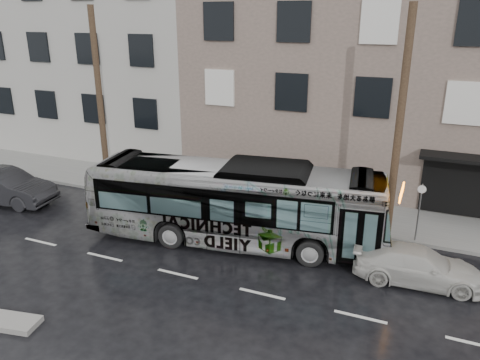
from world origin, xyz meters
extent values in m
plane|color=black|center=(0.00, 0.00, 0.00)|extent=(120.00, 120.00, 0.00)
cube|color=gray|center=(0.00, 4.90, 0.07)|extent=(90.00, 3.60, 0.15)
cube|color=gray|center=(5.00, 12.70, 5.50)|extent=(20.00, 12.00, 11.00)
cube|color=#A7A49D|center=(-18.00, 14.20, 8.00)|extent=(26.00, 15.00, 16.00)
cylinder|color=brown|center=(6.50, 3.30, 4.65)|extent=(0.30, 0.30, 9.00)
cylinder|color=brown|center=(-7.50, 3.30, 4.65)|extent=(0.30, 0.30, 9.00)
cylinder|color=slate|center=(7.60, 3.30, 1.35)|extent=(0.06, 0.06, 2.40)
imported|color=#B2B2B2|center=(0.87, 0.70, 1.66)|extent=(12.21, 4.42, 3.32)
imported|color=beige|center=(7.82, 0.31, 0.62)|extent=(4.41, 2.07, 1.24)
imported|color=black|center=(-11.12, 0.08, 0.83)|extent=(5.17, 2.27, 1.65)
cube|color=#97958F|center=(-3.18, -6.95, 0.09)|extent=(1.92, 1.11, 0.18)
camera|label=1|loc=(7.72, -15.02, 8.72)|focal=35.00mm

